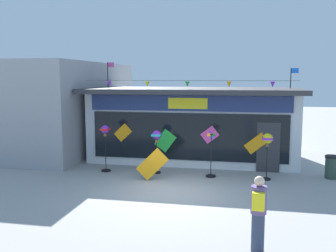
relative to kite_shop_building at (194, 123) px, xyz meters
name	(u,v)px	position (x,y,z in m)	size (l,w,h in m)	color
ground_plane	(172,193)	(-0.01, -5.67, -1.67)	(80.00, 80.00, 0.00)	#9E9B99
kite_shop_building	(194,123)	(0.00, 0.00, 0.00)	(9.43, 5.16, 4.51)	silver
wind_spinner_far_left	(105,137)	(-3.16, -3.37, -0.24)	(0.38, 0.38, 1.88)	black
wind_spinner_left	(157,139)	(-1.07, -3.27, -0.28)	(0.37, 0.37, 1.72)	black
wind_spinner_center_left	(211,154)	(1.08, -3.43, -0.78)	(0.38, 0.38, 1.79)	black
wind_spinner_center_right	(267,142)	(3.13, -3.41, -0.25)	(0.39, 0.39, 1.74)	black
person_near_camera	(258,212)	(2.60, -9.47, -0.78)	(0.34, 0.46, 1.68)	#333D56
trash_bin	(332,167)	(5.55, -2.73, -1.23)	(0.52, 0.52, 0.87)	#2D4238
display_kite_on_ground	(152,164)	(-0.99, -4.32, -1.06)	(0.61, 0.03, 1.11)	orange
neighbour_building	(39,106)	(-8.58, 1.06, 0.59)	(7.50, 9.63, 4.52)	#99999E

